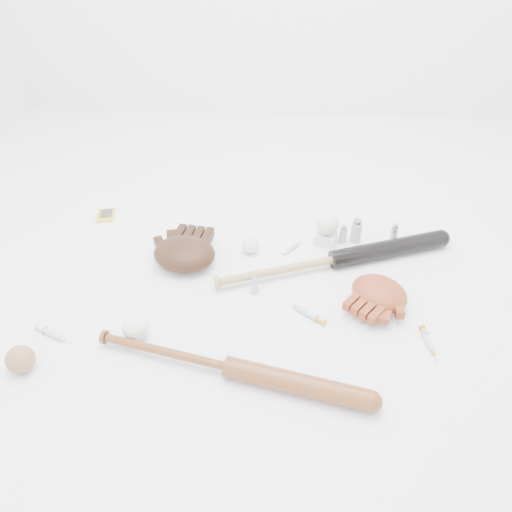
# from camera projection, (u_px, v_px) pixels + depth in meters

# --- Properties ---
(bat_dark) EXTENTS (0.92, 0.39, 0.07)m
(bat_dark) POSITION_uv_depth(u_px,v_px,m) (334.00, 259.00, 1.83)
(bat_dark) COLOR black
(bat_dark) RESTS_ON ground
(bat_wood) EXTENTS (0.86, 0.26, 0.06)m
(bat_wood) POSITION_uv_depth(u_px,v_px,m) (229.00, 367.00, 1.44)
(bat_wood) COLOR brown
(bat_wood) RESTS_ON ground
(glove_dark) EXTENTS (0.31, 0.31, 0.10)m
(glove_dark) POSITION_uv_depth(u_px,v_px,m) (184.00, 253.00, 1.84)
(glove_dark) COLOR black
(glove_dark) RESTS_ON ground
(glove_tan) EXTENTS (0.32, 0.32, 0.08)m
(glove_tan) POSITION_uv_depth(u_px,v_px,m) (379.00, 293.00, 1.68)
(glove_tan) COLOR maroon
(glove_tan) RESTS_ON ground
(trading_card) EXTENTS (0.09, 0.11, 0.01)m
(trading_card) POSITION_uv_depth(u_px,v_px,m) (106.00, 215.00, 2.12)
(trading_card) COLOR gold
(trading_card) RESTS_ON ground
(pedestal) EXTENTS (0.10, 0.10, 0.05)m
(pedestal) POSITION_uv_depth(u_px,v_px,m) (326.00, 238.00, 1.96)
(pedestal) COLOR white
(pedestal) RESTS_ON ground
(baseball_on_pedestal) EXTENTS (0.09, 0.09, 0.09)m
(baseball_on_pedestal) POSITION_uv_depth(u_px,v_px,m) (327.00, 224.00, 1.92)
(baseball_on_pedestal) COLOR white
(baseball_on_pedestal) RESTS_ON pedestal
(baseball_left) EXTENTS (0.08, 0.08, 0.08)m
(baseball_left) POSITION_uv_depth(u_px,v_px,m) (181.00, 252.00, 1.86)
(baseball_left) COLOR white
(baseball_left) RESTS_ON ground
(baseball_upper) EXTENTS (0.07, 0.07, 0.07)m
(baseball_upper) POSITION_uv_depth(u_px,v_px,m) (251.00, 245.00, 1.90)
(baseball_upper) COLOR white
(baseball_upper) RESTS_ON ground
(baseball_mid) EXTENTS (0.08, 0.08, 0.08)m
(baseball_mid) POSITION_uv_depth(u_px,v_px,m) (136.00, 328.00, 1.55)
(baseball_mid) COLOR white
(baseball_mid) RESTS_ON ground
(baseball_aged) EXTENTS (0.08, 0.08, 0.08)m
(baseball_aged) POSITION_uv_depth(u_px,v_px,m) (20.00, 359.00, 1.45)
(baseball_aged) COLOR #906945
(baseball_aged) RESTS_ON ground
(syringe_0) EXTENTS (0.16, 0.09, 0.02)m
(syringe_0) POSITION_uv_depth(u_px,v_px,m) (53.00, 334.00, 1.57)
(syringe_0) COLOR #ADBCC6
(syringe_0) RESTS_ON ground
(syringe_1) EXTENTS (0.15, 0.13, 0.02)m
(syringe_1) POSITION_uv_depth(u_px,v_px,m) (307.00, 313.00, 1.65)
(syringe_1) COLOR #ADBCC6
(syringe_1) RESTS_ON ground
(syringe_2) EXTENTS (0.10, 0.12, 0.02)m
(syringe_2) POSITION_uv_depth(u_px,v_px,m) (292.00, 248.00, 1.93)
(syringe_2) COLOR #ADBCC6
(syringe_2) RESTS_ON ground
(syringe_3) EXTENTS (0.05, 0.16, 0.02)m
(syringe_3) POSITION_uv_depth(u_px,v_px,m) (429.00, 343.00, 1.55)
(syringe_3) COLOR #ADBCC6
(syringe_3) RESTS_ON ground
(vial_0) EXTENTS (0.03, 0.03, 0.08)m
(vial_0) POSITION_uv_depth(u_px,v_px,m) (394.00, 233.00, 1.96)
(vial_0) COLOR #AAB3BB
(vial_0) RESTS_ON ground
(vial_1) EXTENTS (0.02, 0.02, 0.06)m
(vial_1) POSITION_uv_depth(u_px,v_px,m) (393.00, 236.00, 1.95)
(vial_1) COLOR #AAB3BB
(vial_1) RESTS_ON ground
(vial_2) EXTENTS (0.03, 0.03, 0.07)m
(vial_2) POSITION_uv_depth(u_px,v_px,m) (343.00, 234.00, 1.95)
(vial_2) COLOR #AAB3BB
(vial_2) RESTS_ON ground
(vial_3) EXTENTS (0.04, 0.04, 0.10)m
(vial_3) POSITION_uv_depth(u_px,v_px,m) (356.00, 231.00, 1.95)
(vial_3) COLOR #AAB3BB
(vial_3) RESTS_ON ground
(vial_4) EXTENTS (0.03, 0.03, 0.07)m
(vial_4) POSITION_uv_depth(u_px,v_px,m) (255.00, 285.00, 1.72)
(vial_4) COLOR #AAB3BB
(vial_4) RESTS_ON ground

